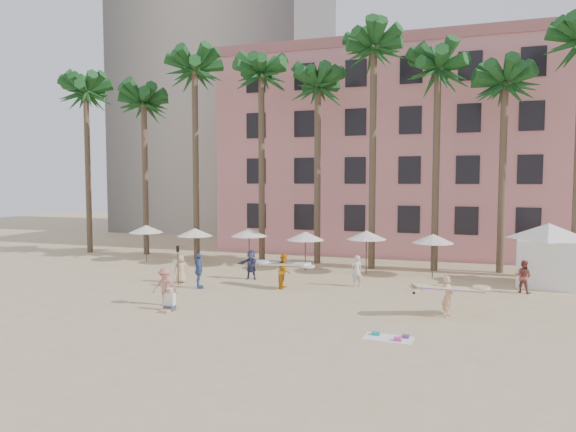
{
  "coord_description": "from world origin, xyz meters",
  "views": [
    {
      "loc": [
        8.26,
        -19.37,
        5.87
      ],
      "look_at": [
        -0.06,
        6.0,
        4.0
      ],
      "focal_mm": 32.0,
      "sensor_mm": 36.0,
      "label": 1
    }
  ],
  "objects_px": {
    "cabana": "(548,249)",
    "carrier_yellow": "(448,294)",
    "carrier_white": "(284,270)",
    "pink_hotel": "(441,155)"
  },
  "relations": [
    {
      "from": "cabana",
      "to": "carrier_yellow",
      "type": "relative_size",
      "value": 1.71
    },
    {
      "from": "carrier_yellow",
      "to": "carrier_white",
      "type": "bearing_deg",
      "value": 158.42
    },
    {
      "from": "cabana",
      "to": "pink_hotel",
      "type": "bearing_deg",
      "value": 113.66
    },
    {
      "from": "cabana",
      "to": "carrier_yellow",
      "type": "distance_m",
      "value": 9.99
    },
    {
      "from": "carrier_white",
      "to": "cabana",
      "type": "bearing_deg",
      "value": 20.47
    },
    {
      "from": "pink_hotel",
      "to": "carrier_white",
      "type": "xyz_separation_m",
      "value": [
        -7.52,
        -19.21,
        -7.0
      ]
    },
    {
      "from": "pink_hotel",
      "to": "cabana",
      "type": "xyz_separation_m",
      "value": [
        6.18,
        -14.1,
        -5.93
      ]
    },
    {
      "from": "carrier_yellow",
      "to": "carrier_white",
      "type": "distance_m",
      "value": 9.17
    },
    {
      "from": "carrier_white",
      "to": "carrier_yellow",
      "type": "bearing_deg",
      "value": -21.58
    },
    {
      "from": "carrier_yellow",
      "to": "carrier_white",
      "type": "xyz_separation_m",
      "value": [
        -8.53,
        3.37,
        0.0
      ]
    }
  ]
}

